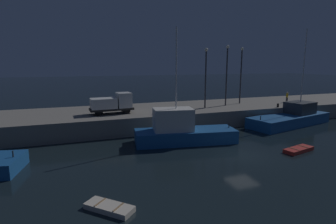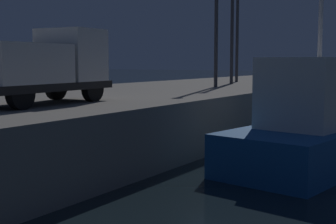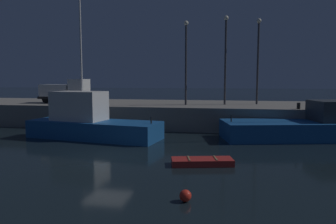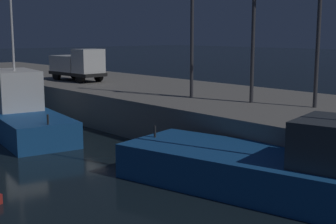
{
  "view_description": "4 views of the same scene",
  "coord_description": "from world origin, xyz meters",
  "px_view_note": "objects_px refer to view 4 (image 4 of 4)",
  "views": [
    {
      "loc": [
        -13.97,
        -19.08,
        8.14
      ],
      "look_at": [
        -1.42,
        15.85,
        1.32
      ],
      "focal_mm": 28.43,
      "sensor_mm": 36.0,
      "label": 1
    },
    {
      "loc": [
        -20.57,
        1.33,
        3.49
      ],
      "look_at": [
        0.35,
        14.52,
        0.9
      ],
      "focal_mm": 51.43,
      "sensor_mm": 36.0,
      "label": 2
    },
    {
      "loc": [
        6.78,
        -17.07,
        4.49
      ],
      "look_at": [
        0.68,
        16.06,
        1.06
      ],
      "focal_mm": 33.4,
      "sensor_mm": 36.0,
      "label": 3
    },
    {
      "loc": [
        22.28,
        -5.75,
        5.73
      ],
      "look_at": [
        1.69,
        12.43,
        1.15
      ],
      "focal_mm": 50.21,
      "sensor_mm": 36.0,
      "label": 4
    }
  ],
  "objects_px": {
    "lamp_post_west": "(192,15)",
    "utility_truck": "(78,65)",
    "bollard_west": "(312,122)",
    "lamp_post_central": "(320,8)",
    "fishing_boat_blue": "(19,112)",
    "fishing_boat_white": "(298,171)",
    "lamp_post_east": "(254,8)"
  },
  "relations": [
    {
      "from": "lamp_post_central",
      "to": "utility_truck",
      "type": "xyz_separation_m",
      "value": [
        -19.39,
        -1.88,
        -3.59
      ]
    },
    {
      "from": "fishing_boat_blue",
      "to": "lamp_post_central",
      "type": "bearing_deg",
      "value": 34.88
    },
    {
      "from": "fishing_boat_white",
      "to": "lamp_post_west",
      "type": "bearing_deg",
      "value": 154.67
    },
    {
      "from": "lamp_post_west",
      "to": "lamp_post_central",
      "type": "relative_size",
      "value": 0.96
    },
    {
      "from": "fishing_boat_blue",
      "to": "lamp_post_central",
      "type": "distance_m",
      "value": 17.37
    },
    {
      "from": "lamp_post_east",
      "to": "utility_truck",
      "type": "xyz_separation_m",
      "value": [
        -16.26,
        -0.82,
        -3.67
      ]
    },
    {
      "from": "fishing_boat_white",
      "to": "lamp_post_central",
      "type": "xyz_separation_m",
      "value": [
        -3.55,
        6.77,
        5.98
      ]
    },
    {
      "from": "lamp_post_west",
      "to": "lamp_post_east",
      "type": "relative_size",
      "value": 0.94
    },
    {
      "from": "fishing_boat_white",
      "to": "bollard_west",
      "type": "relative_size",
      "value": 25.23
    },
    {
      "from": "lamp_post_west",
      "to": "utility_truck",
      "type": "relative_size",
      "value": 1.53
    },
    {
      "from": "fishing_boat_white",
      "to": "lamp_post_east",
      "type": "distance_m",
      "value": 10.68
    },
    {
      "from": "lamp_post_west",
      "to": "fishing_boat_blue",
      "type": "bearing_deg",
      "value": -131.16
    },
    {
      "from": "fishing_boat_blue",
      "to": "lamp_post_east",
      "type": "height_order",
      "value": "fishing_boat_blue"
    },
    {
      "from": "fishing_boat_blue",
      "to": "lamp_post_central",
      "type": "xyz_separation_m",
      "value": [
        13.46,
        9.38,
        5.7
      ]
    },
    {
      "from": "fishing_boat_white",
      "to": "lamp_post_east",
      "type": "xyz_separation_m",
      "value": [
        -6.68,
        5.72,
        6.07
      ]
    },
    {
      "from": "fishing_boat_white",
      "to": "fishing_boat_blue",
      "type": "bearing_deg",
      "value": -171.27
    },
    {
      "from": "fishing_boat_white",
      "to": "lamp_post_central",
      "type": "height_order",
      "value": "fishing_boat_white"
    },
    {
      "from": "bollard_west",
      "to": "utility_truck",
      "type": "bearing_deg",
      "value": 172.28
    },
    {
      "from": "lamp_post_central",
      "to": "fishing_boat_blue",
      "type": "bearing_deg",
      "value": -145.12
    },
    {
      "from": "lamp_post_west",
      "to": "lamp_post_central",
      "type": "xyz_separation_m",
      "value": [
        6.87,
        1.84,
        0.17
      ]
    },
    {
      "from": "lamp_post_east",
      "to": "bollard_west",
      "type": "distance_m",
      "value": 8.51
    },
    {
      "from": "lamp_post_east",
      "to": "lamp_post_west",
      "type": "bearing_deg",
      "value": -168.11
    },
    {
      "from": "lamp_post_west",
      "to": "bollard_west",
      "type": "bearing_deg",
      "value": -17.42
    },
    {
      "from": "utility_truck",
      "to": "bollard_west",
      "type": "height_order",
      "value": "utility_truck"
    },
    {
      "from": "lamp_post_east",
      "to": "lamp_post_central",
      "type": "bearing_deg",
      "value": 18.61
    },
    {
      "from": "fishing_boat_white",
      "to": "lamp_post_east",
      "type": "height_order",
      "value": "fishing_boat_white"
    },
    {
      "from": "lamp_post_west",
      "to": "bollard_west",
      "type": "distance_m",
      "value": 11.12
    },
    {
      "from": "fishing_boat_blue",
      "to": "bollard_west",
      "type": "relative_size",
      "value": 22.0
    },
    {
      "from": "lamp_post_central",
      "to": "lamp_post_west",
      "type": "bearing_deg",
      "value": -165.0
    },
    {
      "from": "lamp_post_west",
      "to": "lamp_post_central",
      "type": "distance_m",
      "value": 7.11
    },
    {
      "from": "fishing_boat_blue",
      "to": "lamp_post_east",
      "type": "xyz_separation_m",
      "value": [
        10.33,
        8.33,
        5.78
      ]
    },
    {
      "from": "utility_truck",
      "to": "lamp_post_west",
      "type": "bearing_deg",
      "value": 0.17
    }
  ]
}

